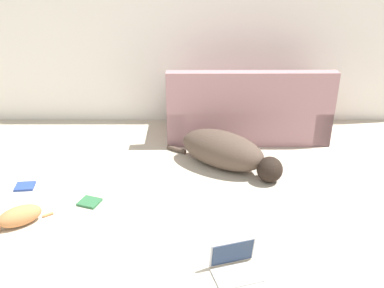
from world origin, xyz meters
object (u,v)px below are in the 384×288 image
(dog, at_px, (227,151))
(book_blue, at_px, (25,186))
(couch, at_px, (247,114))
(laptop_open, at_px, (235,262))
(cat, at_px, (19,217))
(book_green, at_px, (90,202))

(dog, height_order, book_blue, dog)
(couch, bearing_deg, book_blue, 27.95)
(couch, xyz_separation_m, laptop_open, (-0.35, -2.39, -0.21))
(cat, height_order, book_blue, cat)
(couch, distance_m, cat, 2.82)
(book_green, bearing_deg, dog, 28.00)
(dog, distance_m, cat, 2.09)
(cat, xyz_separation_m, laptop_open, (1.77, -0.55, -0.01))
(couch, distance_m, book_green, 2.22)
(dog, height_order, laptop_open, dog)
(couch, height_order, laptop_open, couch)
(laptop_open, relative_size, book_blue, 2.07)
(couch, relative_size, laptop_open, 4.73)
(laptop_open, relative_size, book_green, 1.79)
(dog, relative_size, book_green, 5.53)
(dog, bearing_deg, couch, 104.90)
(couch, height_order, book_blue, couch)
(couch, relative_size, cat, 4.07)
(cat, height_order, book_green, cat)
(laptop_open, bearing_deg, book_green, 128.22)
(book_blue, bearing_deg, book_green, -21.95)
(book_blue, relative_size, book_green, 0.86)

